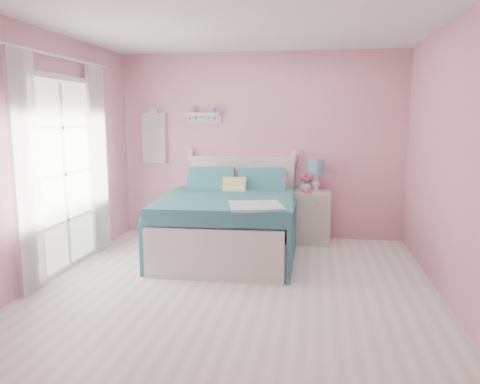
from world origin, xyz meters
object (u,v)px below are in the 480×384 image
(table_lamp, at_px, (316,169))
(teacup, at_px, (307,190))
(bed, at_px, (230,223))
(vase, at_px, (305,186))
(nightstand, at_px, (312,217))

(table_lamp, xyz_separation_m, teacup, (-0.11, -0.19, -0.26))
(bed, bearing_deg, table_lamp, 35.08)
(bed, xyz_separation_m, vase, (0.91, 0.74, 0.38))
(teacup, bearing_deg, table_lamp, 58.97)
(bed, bearing_deg, teacup, 31.13)
(nightstand, bearing_deg, bed, -143.52)
(nightstand, xyz_separation_m, vase, (-0.10, -0.01, 0.43))
(bed, distance_m, nightstand, 1.25)
(table_lamp, distance_m, vase, 0.27)
(bed, relative_size, vase, 13.04)
(vase, xyz_separation_m, teacup, (0.03, -0.11, -0.04))
(vase, bearing_deg, teacup, -76.76)
(nightstand, xyz_separation_m, table_lamp, (0.04, 0.07, 0.65))
(nightstand, relative_size, table_lamp, 1.63)
(bed, height_order, teacup, bed)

